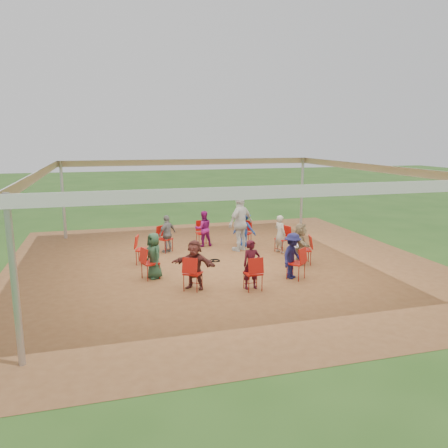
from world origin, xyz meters
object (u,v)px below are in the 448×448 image
object	(u,v)px
person_seated_4	(167,234)
standing_person	(240,223)
chair_5	(143,250)
chair_8	(253,273)
cable_coil	(215,261)
person_seated_2	(244,229)
person_seated_8	(292,256)
laptop	(295,245)
chair_0	(304,250)
person_seated_5	(154,256)
chair_4	(165,239)
chair_2	(245,233)
chair_1	(283,239)
person_seated_1	(280,234)
person_seated_6	(195,264)
person_seated_3	(203,229)
chair_7	(193,273)
chair_9	(296,263)
person_seated_7	(251,265)
chair_6	(150,263)
person_seated_0	(300,244)
chair_3	(203,233)

from	to	relation	value
person_seated_4	standing_person	xyz separation A→B (m)	(2.47, -0.45, 0.31)
chair_5	chair_8	distance (m)	4.04
cable_coil	person_seated_2	bearing A→B (deg)	47.21
person_seated_8	cable_coil	bearing A→B (deg)	88.16
laptop	chair_0	bearing A→B (deg)	-90.00
person_seated_2	person_seated_5	bearing A→B (deg)	72.00
chair_5	standing_person	size ratio (longest dim) A/B	0.47
chair_0	chair_4	distance (m)	4.75
chair_0	person_seated_8	bearing A→B (deg)	157.66
chair_2	laptop	bearing A→B (deg)	139.36
chair_1	person_seated_4	distance (m)	3.95
person_seated_2	chair_0	bearing A→B (deg)	145.94
chair_4	person_seated_1	distance (m)	3.95
person_seated_6	person_seated_3	bearing A→B (deg)	108.00
chair_7	person_seated_8	bearing A→B (deg)	37.94
chair_9	person_seated_7	world-z (taller)	person_seated_7
chair_0	chair_1	world-z (taller)	same
person_seated_5	person_seated_8	distance (m)	3.84
chair_0	person_seated_2	distance (m)	2.87
chair_0	chair_4	world-z (taller)	same
chair_1	person_seated_6	world-z (taller)	person_seated_6
chair_5	person_seated_2	size ratio (longest dim) A/B	0.70
chair_0	chair_5	distance (m)	4.99
chair_0	chair_4	xyz separation A→B (m)	(-3.94, 2.64, 0.00)
person_seated_2	person_seated_8	distance (m)	3.84
chair_0	chair_7	bearing A→B (deg)	126.00
chair_5	person_seated_6	xyz separation A→B (m)	(1.08, -2.65, 0.20)
chair_9	person_seated_1	size ratio (longest dim) A/B	0.70
person_seated_4	person_seated_6	bearing A→B (deg)	54.00
chair_8	person_seated_1	distance (m)	3.95
chair_2	person_seated_6	xyz separation A→B (m)	(-2.71, -4.05, 0.20)
person_seated_1	person_seated_7	bearing A→B (deg)	126.00
chair_8	cable_coil	size ratio (longest dim) A/B	2.20
chair_6	chair_7	xyz separation A→B (m)	(0.95, -1.21, 0.00)
person_seated_0	person_seated_2	bearing A→B (deg)	36.00
chair_0	chair_7	world-z (taller)	same
chair_0	chair_8	size ratio (longest dim) A/B	1.00
chair_1	chair_8	bearing A→B (deg)	126.00
person_seated_2	person_seated_8	xyz separation A→B (m)	(0.15, -3.84, 0.00)
person_seated_6	person_seated_7	world-z (taller)	same
person_seated_5	laptop	distance (m)	4.37
chair_5	chair_9	bearing A→B (deg)	72.00
chair_6	chair_9	size ratio (longest dim) A/B	1.00
chair_9	chair_4	bearing A→B (deg)	90.00
person_seated_2	chair_9	bearing A→B (deg)	127.03
chair_7	laptop	world-z (taller)	chair_7
chair_7	person_seated_3	size ratio (longest dim) A/B	0.70
person_seated_6	person_seated_8	world-z (taller)	same
chair_7	person_seated_5	bearing A→B (deg)	157.66
chair_3	chair_5	bearing A→B (deg)	36.00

